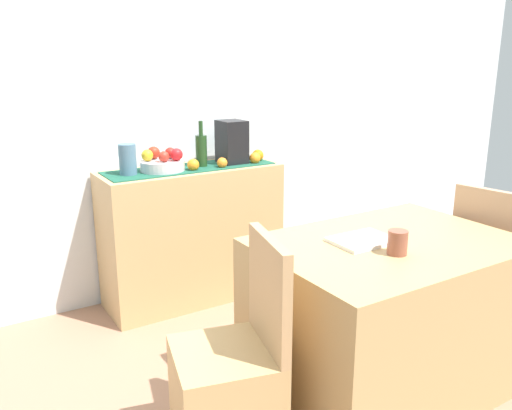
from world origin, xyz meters
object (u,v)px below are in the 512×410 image
at_px(dining_table, 386,315).
at_px(open_book, 362,240).
at_px(wine_bottle, 201,150).
at_px(coffee_cup, 398,242).
at_px(fruit_bowl, 162,166).
at_px(sideboard_console, 193,235).
at_px(chair_near_window, 230,392).
at_px(chair_by_corner, 494,294).
at_px(coffee_maker, 232,142).
at_px(ceramic_vase, 128,160).

distance_m(dining_table, open_book, 0.40).
height_order(wine_bottle, coffee_cup, wine_bottle).
height_order(open_book, coffee_cup, coffee_cup).
relative_size(fruit_bowl, open_book, 0.97).
height_order(sideboard_console, wine_bottle, wine_bottle).
height_order(dining_table, open_book, open_book).
bearing_deg(coffee_cup, wine_bottle, 96.98).
xyz_separation_m(sideboard_console, chair_near_window, (-0.50, -1.38, -0.18)).
relative_size(open_book, chair_by_corner, 0.31).
distance_m(coffee_maker, dining_table, 1.53).
height_order(sideboard_console, open_book, sideboard_console).
relative_size(dining_table, chair_near_window, 1.32).
bearing_deg(dining_table, open_book, 152.31).
bearing_deg(coffee_maker, chair_near_window, -119.95).
bearing_deg(sideboard_console, coffee_maker, 0.00).
xyz_separation_m(ceramic_vase, chair_by_corner, (1.62, -1.38, -0.71)).
bearing_deg(sideboard_console, wine_bottle, -0.00).
xyz_separation_m(sideboard_console, open_book, (0.24, -1.32, 0.31)).
bearing_deg(open_book, sideboard_console, 101.42).
bearing_deg(coffee_cup, coffee_maker, 88.56).
bearing_deg(fruit_bowl, wine_bottle, -0.00).
relative_size(sideboard_console, coffee_cup, 10.83).
relative_size(sideboard_console, chair_by_corner, 1.28).
bearing_deg(chair_near_window, ceramic_vase, 86.15).
relative_size(coffee_maker, chair_by_corner, 0.31).
height_order(chair_near_window, chair_by_corner, same).
distance_m(dining_table, coffee_cup, 0.45).
bearing_deg(chair_by_corner, open_book, 176.20).
bearing_deg(open_book, chair_by_corner, -2.84).
distance_m(wine_bottle, open_book, 1.35).
height_order(wine_bottle, coffee_maker, wine_bottle).
relative_size(dining_table, chair_by_corner, 1.32).
xyz_separation_m(fruit_bowl, chair_by_corner, (1.41, -1.38, -0.66)).
relative_size(sideboard_console, ceramic_vase, 6.17).
bearing_deg(dining_table, chair_by_corner, -0.17).
height_order(sideboard_console, coffee_maker, coffee_maker).
bearing_deg(sideboard_console, coffee_cup, -80.10).
distance_m(sideboard_console, wine_bottle, 0.56).
bearing_deg(coffee_maker, open_book, -92.52).
bearing_deg(coffee_maker, fruit_bowl, 180.00).
bearing_deg(wine_bottle, fruit_bowl, 180.00).
bearing_deg(wine_bottle, coffee_cup, -83.02).
xyz_separation_m(open_book, chair_by_corner, (0.98, -0.06, -0.48)).
bearing_deg(coffee_maker, coffee_cup, -91.44).
relative_size(sideboard_console, wine_bottle, 3.92).
xyz_separation_m(sideboard_console, chair_by_corner, (1.22, -1.38, -0.18)).
height_order(ceramic_vase, open_book, ceramic_vase).
height_order(coffee_maker, chair_near_window, coffee_maker).
distance_m(sideboard_console, coffee_maker, 0.66).
xyz_separation_m(sideboard_console, wine_bottle, (0.08, -0.00, 0.55)).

